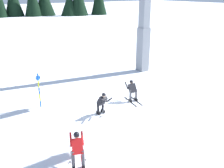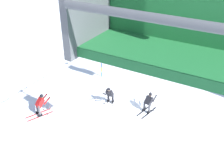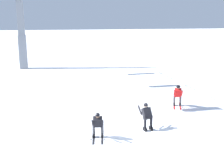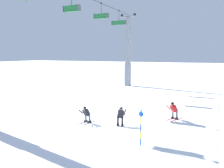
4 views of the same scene
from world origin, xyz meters
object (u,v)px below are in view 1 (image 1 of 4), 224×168
at_px(skier_carving_main, 102,102).
at_px(skier_distant_uphill, 132,89).
at_px(lift_tower_near, 144,14).
at_px(trail_marker_pole, 39,89).
at_px(skier_distant_downhill, 77,148).

height_order(skier_carving_main, skier_distant_uphill, skier_carving_main).
bearing_deg(skier_carving_main, lift_tower_near, 124.38).
distance_m(trail_marker_pole, skier_distant_downhill, 6.26).
relative_size(lift_tower_near, trail_marker_pole, 5.53).
bearing_deg(trail_marker_pole, skier_carving_main, 40.41).
distance_m(lift_tower_near, skier_distant_downhill, 14.16).
bearing_deg(skier_distant_uphill, skier_carving_main, -77.78).
bearing_deg(skier_distant_downhill, skier_distant_uphill, 123.02).
relative_size(skier_carving_main, lift_tower_near, 0.14).
bearing_deg(trail_marker_pole, lift_tower_near, 102.10).
height_order(skier_carving_main, skier_distant_downhill, skier_distant_downhill).
bearing_deg(skier_distant_downhill, skier_carving_main, 135.04).
bearing_deg(lift_tower_near, skier_carving_main, -55.62).
distance_m(lift_tower_near, trail_marker_pole, 10.87).
xyz_separation_m(skier_carving_main, trail_marker_pole, (-2.97, -2.52, 0.37)).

